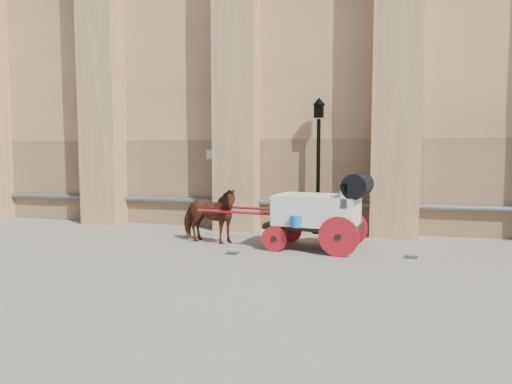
% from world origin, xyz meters
% --- Properties ---
extents(ground, '(90.00, 90.00, 0.00)m').
position_xyz_m(ground, '(0.00, 0.00, 0.00)').
color(ground, '#6F685B').
rests_on(ground, ground).
extents(horse, '(1.99, 1.14, 1.58)m').
position_xyz_m(horse, '(-1.07, 1.18, 0.79)').
color(horse, brown).
rests_on(horse, ground).
extents(carriage, '(4.76, 1.80, 2.03)m').
position_xyz_m(carriage, '(2.14, 1.14, 1.10)').
color(carriage, black).
rests_on(carriage, ground).
extents(street_lamp, '(0.40, 0.40, 4.27)m').
position_xyz_m(street_lamp, '(1.70, 3.57, 2.28)').
color(street_lamp, black).
rests_on(street_lamp, ground).
extents(drain_grate_near, '(0.34, 0.34, 0.01)m').
position_xyz_m(drain_grate_near, '(-0.01, 0.07, 0.01)').
color(drain_grate_near, black).
rests_on(drain_grate_near, ground).
extents(drain_grate_far, '(0.38, 0.38, 0.01)m').
position_xyz_m(drain_grate_far, '(4.33, 0.79, 0.01)').
color(drain_grate_far, black).
rests_on(drain_grate_far, ground).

